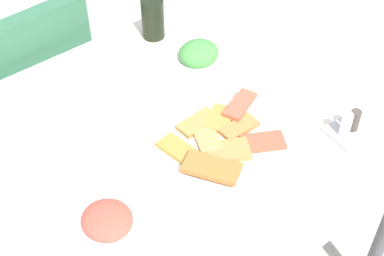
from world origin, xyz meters
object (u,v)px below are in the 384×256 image
Objects in this scene: paper_napkin at (81,105)px; condiment_caddy at (348,128)px; dining_table at (174,155)px; spoon at (78,101)px; salad_plate_rice at (199,56)px; pide_platter at (221,141)px; salad_plate_greens at (107,222)px; soda_can at (153,19)px; fork at (85,108)px; dining_chair at (28,103)px.

condiment_caddy reaches higher than paper_napkin.
condiment_caddy is (0.33, -0.28, 0.11)m from dining_table.
salad_plate_rice is at bearing -3.78° from spoon.
pide_platter is 1.80× the size of spoon.
pide_platter reaches higher than dining_table.
salad_plate_greens reaches higher than dining_table.
pide_platter is 2.71× the size of soda_can.
pide_platter is at bearing -106.19° from soda_can.
pide_platter is at bearing -59.28° from dining_table.
spoon is at bearing 118.98° from pide_platter.
dining_table is 5.58× the size of salad_plate_rice.
fork reaches higher than paper_napkin.
paper_napkin is at bearing 97.98° from fork.
pide_platter reaches higher than paper_napkin.
pide_platter is 2.93× the size of paper_napkin.
spoon is at bearing 90.00° from paper_napkin.
salad_plate_rice is at bearing 38.13° from dining_table.
salad_plate_greens is 1.81× the size of paper_napkin.
dining_chair is at bearing 117.10° from condiment_caddy.
salad_plate_greens is (-0.34, -0.03, 0.00)m from pide_platter.
soda_can is 0.66× the size of spoon.
salad_plate_rice is at bearing 32.00° from salad_plate_greens.
fork reaches higher than dining_table.
paper_napkin is at bearing -83.39° from spoon.
dining_chair reaches higher than paper_napkin.
fork is 0.04m from spoon.
dining_chair is at bearing 128.47° from salad_plate_rice.
salad_plate_rice is (0.50, 0.31, 0.01)m from salad_plate_greens.
dining_chair is 0.49m from paper_napkin.
paper_napkin is at bearing -88.97° from dining_chair.
salad_plate_rice is at bearing -81.19° from soda_can.
dining_table is at bearing 26.39° from salad_plate_greens.
salad_plate_rice is (0.16, 0.28, 0.01)m from pide_platter.
condiment_caddy is (0.61, -0.14, 0.01)m from salad_plate_greens.
dining_table is 0.27m from paper_napkin.
soda_can is at bearing -39.66° from dining_chair.
soda_can is (0.20, 0.35, 0.15)m from dining_table.
salad_plate_rice reaches higher than pide_platter.
dining_chair reaches higher than pide_platter.
dining_chair is 0.51m from fork.
condiment_caddy is (0.10, -0.45, 0.00)m from salad_plate_rice.
fork is 0.90× the size of spoon.
soda_can is 0.35m from spoon.
paper_napkin is (0.15, 0.36, -0.01)m from salad_plate_greens.
salad_plate_greens is at bearing -112.58° from paper_napkin.
condiment_caddy reaches higher than pide_platter.
dining_table is at bearing -49.79° from fork.
salad_plate_rice is 1.76× the size of paper_napkin.
fork is (0.15, 0.34, -0.01)m from salad_plate_greens.
dining_table is at bearing 139.85° from condiment_caddy.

